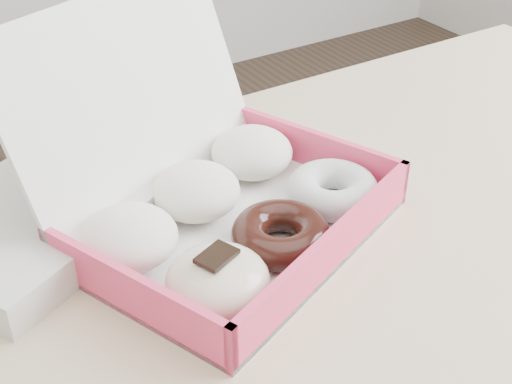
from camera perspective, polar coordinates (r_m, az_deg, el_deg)
table at (r=0.78m, az=10.76°, el=-9.75°), size 1.20×0.80×0.75m
donut_box at (r=0.74m, az=-2.87°, el=-0.69°), size 0.40×0.39×0.23m
newspapers at (r=0.77m, az=-17.40°, el=-2.39°), size 0.30×0.28×0.04m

